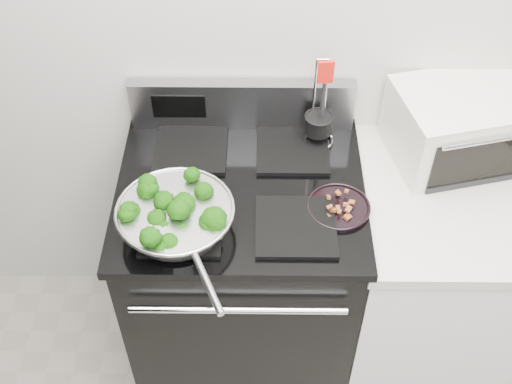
{
  "coord_description": "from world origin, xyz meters",
  "views": [
    {
      "loc": [
        -0.24,
        -0.01,
        2.41
      ],
      "look_at": [
        -0.25,
        1.36,
        0.98
      ],
      "focal_mm": 45.0,
      "sensor_mm": 36.0,
      "label": 1
    }
  ],
  "objects_px": {
    "utensil_holder": "(318,128)",
    "toaster_oven": "(460,125)",
    "bacon_plate": "(339,205)",
    "skillet": "(176,217)",
    "gas_range": "(243,273)"
  },
  "relations": [
    {
      "from": "utensil_holder",
      "to": "toaster_oven",
      "type": "relative_size",
      "value": 0.69
    },
    {
      "from": "gas_range",
      "to": "bacon_plate",
      "type": "xyz_separation_m",
      "value": [
        0.3,
        -0.09,
        0.48
      ]
    },
    {
      "from": "skillet",
      "to": "utensil_holder",
      "type": "xyz_separation_m",
      "value": [
        0.44,
        0.39,
        0.01
      ]
    },
    {
      "from": "bacon_plate",
      "to": "toaster_oven",
      "type": "relative_size",
      "value": 0.4
    },
    {
      "from": "utensil_holder",
      "to": "toaster_oven",
      "type": "distance_m",
      "value": 0.46
    },
    {
      "from": "skillet",
      "to": "utensil_holder",
      "type": "distance_m",
      "value": 0.59
    },
    {
      "from": "gas_range",
      "to": "skillet",
      "type": "distance_m",
      "value": 0.58
    },
    {
      "from": "bacon_plate",
      "to": "toaster_oven",
      "type": "height_order",
      "value": "toaster_oven"
    },
    {
      "from": "bacon_plate",
      "to": "skillet",
      "type": "bearing_deg",
      "value": -169.9
    },
    {
      "from": "utensil_holder",
      "to": "toaster_oven",
      "type": "height_order",
      "value": "utensil_holder"
    },
    {
      "from": "gas_range",
      "to": "skillet",
      "type": "xyz_separation_m",
      "value": [
        -0.18,
        -0.18,
        0.52
      ]
    },
    {
      "from": "utensil_holder",
      "to": "bacon_plate",
      "type": "bearing_deg",
      "value": -86.91
    },
    {
      "from": "skillet",
      "to": "toaster_oven",
      "type": "distance_m",
      "value": 0.98
    },
    {
      "from": "bacon_plate",
      "to": "utensil_holder",
      "type": "bearing_deg",
      "value": 98.9
    },
    {
      "from": "skillet",
      "to": "gas_range",
      "type": "bearing_deg",
      "value": 21.25
    }
  ]
}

